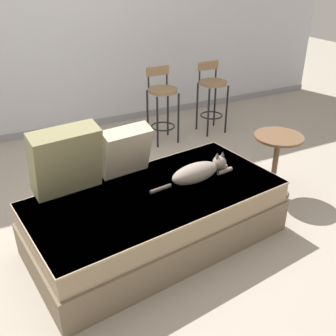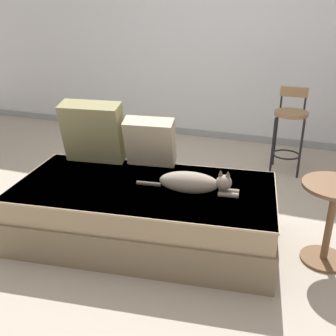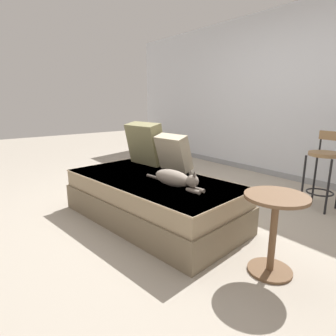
# 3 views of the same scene
# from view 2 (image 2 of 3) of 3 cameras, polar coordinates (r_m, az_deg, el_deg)

# --- Properties ---
(ground_plane) EXTENTS (16.00, 16.00, 0.00)m
(ground_plane) POSITION_cam_2_polar(r_m,az_deg,el_deg) (3.42, -0.69, -6.71)
(ground_plane) COLOR #A89E8E
(ground_plane) RESTS_ON ground
(wall_back_panel) EXTENTS (8.00, 0.10, 2.60)m
(wall_back_panel) POSITION_cam_2_polar(r_m,az_deg,el_deg) (5.16, 8.34, 18.31)
(wall_back_panel) COLOR silver
(wall_back_panel) RESTS_ON ground
(wall_baseboard_trim) EXTENTS (8.00, 0.02, 0.09)m
(wall_baseboard_trim) POSITION_cam_2_polar(r_m,az_deg,el_deg) (5.35, 7.46, 4.77)
(wall_baseboard_trim) COLOR gray
(wall_baseboard_trim) RESTS_ON ground
(couch) EXTENTS (2.02, 1.18, 0.45)m
(couch) POSITION_cam_2_polar(r_m,az_deg,el_deg) (2.99, -3.38, -6.41)
(couch) COLOR #766750
(couch) RESTS_ON ground
(throw_pillow_corner) EXTENTS (0.52, 0.33, 0.52)m
(throw_pillow_corner) POSITION_cam_2_polar(r_m,az_deg,el_deg) (3.29, -10.76, 5.17)
(throw_pillow_corner) COLOR #847F56
(throw_pillow_corner) RESTS_ON couch
(throw_pillow_middle) EXTENTS (0.42, 0.30, 0.42)m
(throw_pillow_middle) POSITION_cam_2_polar(r_m,az_deg,el_deg) (3.15, -2.60, 3.82)
(throw_pillow_middle) COLOR beige
(throw_pillow_middle) RESTS_ON couch
(cat) EXTENTS (0.75, 0.22, 0.19)m
(cat) POSITION_cam_2_polar(r_m,az_deg,el_deg) (2.75, 3.68, -2.13)
(cat) COLOR gray
(cat) RESTS_ON couch
(bar_stool_near_window) EXTENTS (0.34, 0.34, 0.89)m
(bar_stool_near_window) POSITION_cam_2_polar(r_m,az_deg,el_deg) (4.30, 17.28, 6.13)
(bar_stool_near_window) COLOR black
(bar_stool_near_window) RESTS_ON ground
(side_table) EXTENTS (0.44, 0.44, 0.59)m
(side_table) POSITION_cam_2_polar(r_m,az_deg,el_deg) (2.88, 22.65, -5.96)
(side_table) COLOR brown
(side_table) RESTS_ON ground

